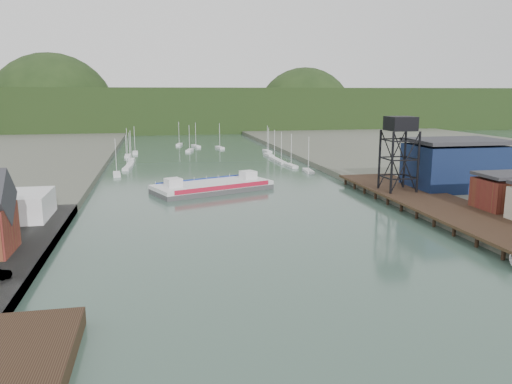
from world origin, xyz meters
name	(u,v)px	position (x,y,z in m)	size (l,w,h in m)	color
ground	(341,343)	(0.00, 0.00, 0.00)	(600.00, 600.00, 0.00)	#2C443E
west_stage	(8,367)	(-29.00, 0.00, 0.90)	(10.00, 18.00, 1.80)	black
east_pier	(438,204)	(37.00, 45.00, 1.90)	(14.00, 70.00, 2.45)	black
lift_tower	(400,128)	(35.00, 58.00, 15.65)	(6.50, 6.50, 16.00)	black
blue_shed	(455,165)	(50.00, 60.00, 7.06)	(20.50, 14.50, 11.30)	#0B1432
marina_sailboats	(203,157)	(0.08, 138.46, 0.35)	(57.71, 92.65, 0.90)	silver
distant_hills	(173,112)	(-3.98, 301.35, 10.38)	(500.00, 120.00, 80.00)	black
chain_ferry	(213,186)	(-3.45, 75.98, 1.15)	(30.02, 20.56, 4.01)	#434445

